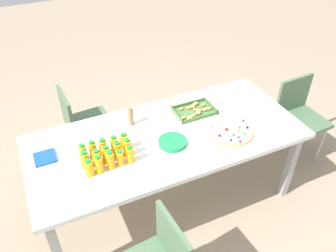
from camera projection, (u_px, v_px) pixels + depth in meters
name	position (u px, v px, depth m)	size (l,w,h in m)	color
ground_plane	(167.00, 198.00, 3.12)	(12.00, 12.00, 0.00)	gray
party_table	(167.00, 141.00, 2.70)	(2.13, 0.94, 0.75)	silver
chair_end	(299.00, 113.00, 3.31)	(0.42, 0.42, 0.83)	#4C6B4C
chair_far_left	(82.00, 121.00, 3.21)	(0.43, 0.43, 0.83)	#4C6B4C
juice_bottle_0	(89.00, 168.00, 2.29)	(0.06, 0.06, 0.14)	#FAAD14
juice_bottle_1	(99.00, 165.00, 2.31)	(0.06, 0.06, 0.14)	#FAAD14
juice_bottle_2	(110.00, 160.00, 2.34)	(0.06, 0.06, 0.15)	#F9AE14
juice_bottle_3	(120.00, 158.00, 2.37)	(0.05, 0.05, 0.13)	#F9AD14
juice_bottle_4	(130.00, 155.00, 2.39)	(0.05, 0.05, 0.14)	#FAAE14
juice_bottle_5	(85.00, 160.00, 2.35)	(0.06, 0.06, 0.14)	#F9AE14
juice_bottle_6	(97.00, 158.00, 2.37)	(0.06, 0.06, 0.13)	#FAAD14
juice_bottle_7	(106.00, 155.00, 2.39)	(0.06, 0.06, 0.14)	#FAAE14
juice_bottle_8	(117.00, 151.00, 2.42)	(0.06, 0.06, 0.15)	#F9AE14
juice_bottle_9	(128.00, 148.00, 2.44)	(0.06, 0.06, 0.15)	#FAAE14
juice_bottle_10	(83.00, 153.00, 2.40)	(0.05, 0.05, 0.15)	#F9AC14
juice_bottle_11	(93.00, 150.00, 2.43)	(0.05, 0.05, 0.15)	#F9AD14
juice_bottle_12	(103.00, 148.00, 2.45)	(0.06, 0.06, 0.15)	#F9AD14
juice_bottle_13	(114.00, 145.00, 2.48)	(0.05, 0.05, 0.13)	#F9AD14
juice_bottle_14	(124.00, 142.00, 2.50)	(0.06, 0.06, 0.14)	#F9AE14
fruit_pizza	(230.00, 131.00, 2.69)	(0.37, 0.37, 0.05)	tan
snack_tray	(195.00, 111.00, 2.89)	(0.34, 0.23, 0.04)	#477238
plate_stack	(172.00, 142.00, 2.57)	(0.21, 0.21, 0.03)	#1E8C4C
napkin_stack	(45.00, 158.00, 2.45)	(0.15, 0.15, 0.02)	#194CA5
cardboard_tube	(131.00, 116.00, 2.72)	(0.04, 0.04, 0.17)	#9E7A56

